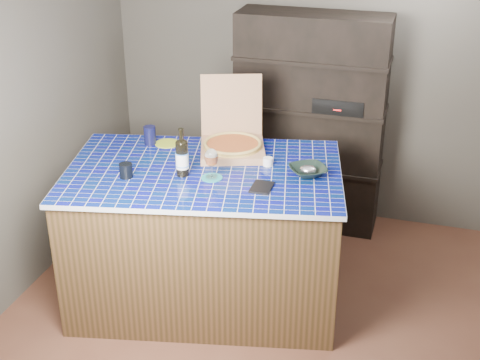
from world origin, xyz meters
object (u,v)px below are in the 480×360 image
(bowl, at_px, (308,171))
(mead_bottle, at_px, (182,157))
(kitchen_island, at_px, (205,235))
(dvd_case, at_px, (262,187))
(wine_glass, at_px, (211,158))
(pizza_box, at_px, (232,142))

(bowl, bearing_deg, mead_bottle, -163.16)
(kitchen_island, relative_size, dvd_case, 11.39)
(wine_glass, bearing_deg, pizza_box, 90.31)
(kitchen_island, bearing_deg, mead_bottle, -143.12)
(mead_bottle, bearing_deg, dvd_case, -4.14)
(dvd_case, distance_m, bowl, 0.37)
(mead_bottle, relative_size, wine_glass, 1.63)
(mead_bottle, relative_size, bowl, 1.38)
(pizza_box, xyz_separation_m, mead_bottle, (-0.19, -0.47, 0.06))
(pizza_box, relative_size, bowl, 2.74)
(dvd_case, bearing_deg, kitchen_island, 160.19)
(kitchen_island, bearing_deg, wine_glass, -60.47)
(mead_bottle, height_order, dvd_case, mead_bottle)
(mead_bottle, distance_m, dvd_case, 0.56)
(pizza_box, relative_size, mead_bottle, 1.99)
(mead_bottle, relative_size, dvd_case, 1.83)
(pizza_box, height_order, dvd_case, pizza_box)
(dvd_case, bearing_deg, wine_glass, 171.60)
(kitchen_island, xyz_separation_m, pizza_box, (0.09, 0.35, 0.57))
(wine_glass, bearing_deg, kitchen_island, 131.61)
(mead_bottle, xyz_separation_m, bowl, (0.78, 0.24, -0.10))
(dvd_case, relative_size, bowl, 0.75)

